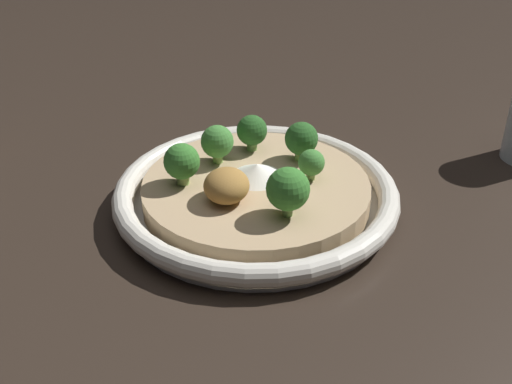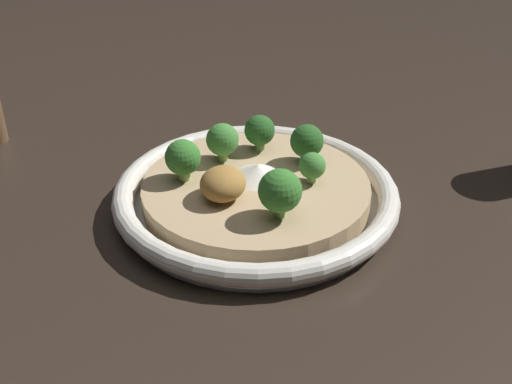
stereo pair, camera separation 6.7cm
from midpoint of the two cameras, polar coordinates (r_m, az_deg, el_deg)
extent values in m
plane|color=#2D231C|center=(0.68, -2.82, -1.54)|extent=(6.00, 6.00, 0.00)
cylinder|color=silver|center=(0.67, -2.83, -1.24)|extent=(0.27, 0.27, 0.01)
torus|color=silver|center=(0.67, -2.86, -0.14)|extent=(0.30, 0.30, 0.02)
cylinder|color=tan|center=(0.67, -2.86, -0.09)|extent=(0.24, 0.24, 0.02)
cone|color=white|center=(0.66, -2.38, 1.81)|extent=(0.06, 0.06, 0.02)
ellipsoid|color=#A37538|center=(0.62, -5.69, 0.48)|extent=(0.05, 0.05, 0.03)
cylinder|color=#668E47|center=(0.72, -3.02, 4.33)|extent=(0.02, 0.02, 0.02)
sphere|color=#285B23|center=(0.71, -3.05, 5.43)|extent=(0.03, 0.03, 0.03)
cylinder|color=#84A856|center=(0.66, 2.04, 1.61)|extent=(0.01, 0.01, 0.01)
sphere|color=#428438|center=(0.66, 2.06, 2.55)|extent=(0.03, 0.03, 0.03)
cylinder|color=#84A856|center=(0.66, -9.41, 1.36)|extent=(0.02, 0.02, 0.02)
sphere|color=#387A2D|center=(0.65, -9.54, 2.63)|extent=(0.04, 0.04, 0.04)
cylinder|color=#668E47|center=(0.60, -0.35, -1.35)|extent=(0.01, 0.01, 0.02)
sphere|color=#387A2D|center=(0.59, -0.35, 0.17)|extent=(0.04, 0.04, 0.04)
cylinder|color=#759E4C|center=(0.70, -6.17, 3.24)|extent=(0.02, 0.02, 0.02)
sphere|color=#428438|center=(0.69, -6.24, 4.41)|extent=(0.04, 0.04, 0.04)
cylinder|color=#759E4C|center=(0.70, 1.29, 3.50)|extent=(0.01, 0.01, 0.02)
sphere|color=#285B23|center=(0.69, 1.31, 4.70)|extent=(0.04, 0.04, 0.04)
camera|label=1|loc=(0.03, -92.86, -1.74)|focal=45.00mm
camera|label=2|loc=(0.03, 87.14, 1.74)|focal=45.00mm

